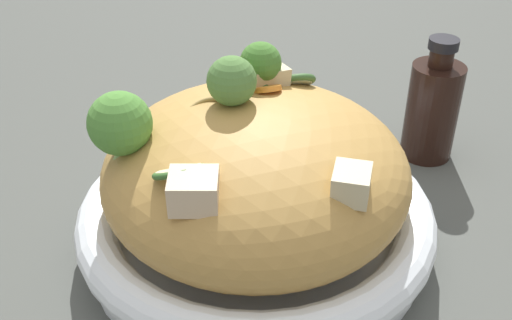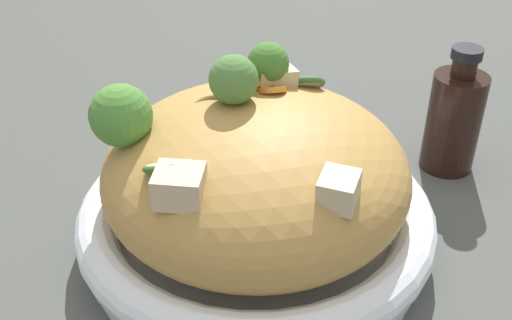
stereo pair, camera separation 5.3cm
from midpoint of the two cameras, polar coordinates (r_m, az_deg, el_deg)
name	(u,v)px [view 2 (the right image)]	position (r m, az deg, el deg)	size (l,w,h in m)	color
ground_plane	(256,243)	(0.58, 2.61, -7.76)	(3.00, 3.00, 0.00)	#494C47
serving_bowl	(256,220)	(0.57, 2.68, -5.67)	(0.32, 0.32, 0.05)	white
noodle_heap	(256,172)	(0.53, 2.83, -1.23)	(0.27, 0.27, 0.13)	#B58944
broccoli_florets	(183,96)	(0.51, -3.81, 5.85)	(0.17, 0.13, 0.08)	#97B36B
carrot_coins	(257,86)	(0.54, 2.90, 6.80)	(0.06, 0.05, 0.03)	orange
zucchini_slices	(244,101)	(0.53, 1.77, 5.41)	(0.14, 0.18, 0.04)	beige
chicken_chunks	(256,139)	(0.48, 3.14, 1.86)	(0.15, 0.19, 0.04)	beige
soy_sauce_bottle	(454,119)	(0.70, 19.89, 3.52)	(0.06, 0.06, 0.14)	black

